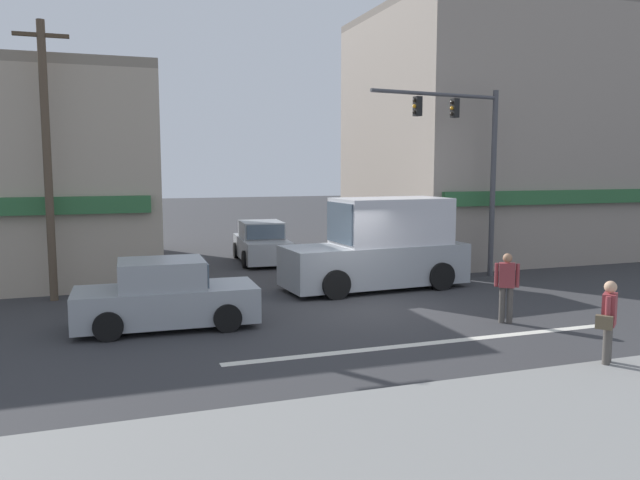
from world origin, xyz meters
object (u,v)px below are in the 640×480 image
box_truck_approaching_near (381,247)px  pedestrian_mid_crossing (507,284)px  sedan_crossing_center (166,297)px  traffic_light_mast (471,152)px  street_tree (478,160)px  sedan_waiting_far (262,244)px  pedestrian_foreground_with_bag (608,320)px  utility_pole_near_left (47,158)px

box_truck_approaching_near → pedestrian_mid_crossing: box_truck_approaching_near is taller
sedan_crossing_center → pedestrian_mid_crossing: pedestrian_mid_crossing is taller
traffic_light_mast → box_truck_approaching_near: (-3.48, -0.63, -2.92)m
street_tree → pedestrian_mid_crossing: bearing=-119.3°
traffic_light_mast → sedan_waiting_far: 8.74m
traffic_light_mast → pedestrian_foreground_with_bag: 10.14m
sedan_waiting_far → traffic_light_mast: bearing=-45.3°
street_tree → sedan_waiting_far: street_tree is taller
sedan_crossing_center → pedestrian_foreground_with_bag: bearing=-39.0°
street_tree → box_truck_approaching_near: 8.18m
box_truck_approaching_near → sedan_waiting_far: size_ratio=1.36×
traffic_light_mast → pedestrian_mid_crossing: (-2.47, -5.54, -3.23)m
box_truck_approaching_near → street_tree: bearing=35.5°
sedan_waiting_far → pedestrian_mid_crossing: bearing=-74.2°
sedan_crossing_center → pedestrian_foreground_with_bag: (7.22, -5.86, 0.24)m
street_tree → sedan_waiting_far: (-8.45, 1.85, -3.24)m
street_tree → sedan_crossing_center: 15.14m
sedan_waiting_far → pedestrian_foreground_with_bag: 15.11m
traffic_light_mast → pedestrian_mid_crossing: 6.87m
sedan_waiting_far → pedestrian_mid_crossing: pedestrian_mid_crossing is taller
traffic_light_mast → box_truck_approaching_near: bearing=-169.8°
utility_pole_near_left → pedestrian_foreground_with_bag: bearing=-44.9°
pedestrian_foreground_with_bag → utility_pole_near_left: bearing=135.1°
traffic_light_mast → sedan_waiting_far: size_ratio=1.47×
sedan_crossing_center → sedan_waiting_far: 10.07m
traffic_light_mast → sedan_crossing_center: 11.21m
sedan_crossing_center → pedestrian_mid_crossing: 7.99m
street_tree → pedestrian_foreground_with_bag: 14.53m
traffic_light_mast → box_truck_approaching_near: 4.59m
utility_pole_near_left → sedan_crossing_center: utility_pole_near_left is taller
street_tree → utility_pole_near_left: bearing=-168.6°
sedan_waiting_far → pedestrian_mid_crossing: (3.18, -11.24, 0.24)m
street_tree → utility_pole_near_left: utility_pole_near_left is taller
street_tree → sedan_crossing_center: (-12.94, -7.16, -3.24)m
box_truck_approaching_near → sedan_waiting_far: (-2.16, 6.33, -0.54)m
box_truck_approaching_near → sedan_waiting_far: bearing=108.9°
traffic_light_mast → street_tree: bearing=54.0°
street_tree → sedan_crossing_center: size_ratio=1.44×
sedan_crossing_center → pedestrian_foreground_with_bag: size_ratio=2.49×
traffic_light_mast → sedan_crossing_center: bearing=-162.0°
utility_pole_near_left → traffic_light_mast: 12.83m
box_truck_approaching_near → sedan_waiting_far: 6.71m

